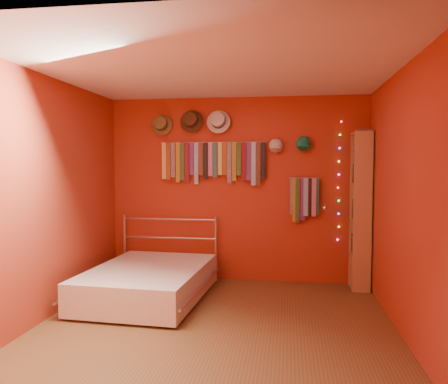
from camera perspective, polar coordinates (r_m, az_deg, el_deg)
The scene contains 16 objects.
ground at distance 4.51m, azimuth -1.11°, elevation -17.01°, with size 3.50×3.50×0.00m, color brown.
back_wall at distance 5.97m, azimuth 1.64°, elevation 0.32°, with size 3.50×0.02×2.50m, color maroon.
right_wall at distance 4.31m, azimuth 22.46°, elevation -1.17°, with size 0.02×3.50×2.50m, color maroon.
left_wall at distance 4.85m, azimuth -22.00°, elevation -0.67°, with size 0.02×3.50×2.50m, color maroon.
ceiling at distance 4.33m, azimuth -1.15°, elevation 15.76°, with size 3.50×3.50×0.02m, color white.
tie_rack at distance 5.94m, azimuth -1.43°, elevation 4.17°, with size 1.45×0.03×0.59m.
small_tie_rack at distance 5.87m, azimuth 10.42°, elevation -0.68°, with size 0.40×0.03×0.59m.
fedora_olive at distance 6.10m, azimuth -8.23°, elevation 8.78°, with size 0.30×0.16×0.29m.
fedora_brown at distance 6.00m, azimuth -4.33°, elevation 9.31°, with size 0.32×0.17×0.31m.
fedora_white at distance 5.92m, azimuth -0.77°, elevation 9.28°, with size 0.32×0.17×0.31m.
cap_white at distance 5.87m, azimuth 6.79°, elevation 6.03°, with size 0.18×0.23×0.18m.
cap_green at distance 5.88m, azimuth 10.34°, elevation 6.22°, with size 0.19×0.24×0.19m.
fairy_lights at distance 5.92m, azimuth 14.79°, elevation 1.39°, with size 0.05×0.02×1.58m.
reading_lamp at distance 5.75m, azimuth 13.02°, elevation -2.03°, with size 0.06×0.28×0.08m.
bookshelf at distance 5.81m, azimuth 17.85°, elevation -2.23°, with size 0.25×0.34×2.00m.
bed at distance 5.33m, azimuth -9.82°, elevation -11.47°, with size 1.43×1.87×0.88m.
Camera 1 is at (0.70, -4.17, 1.58)m, focal length 35.00 mm.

